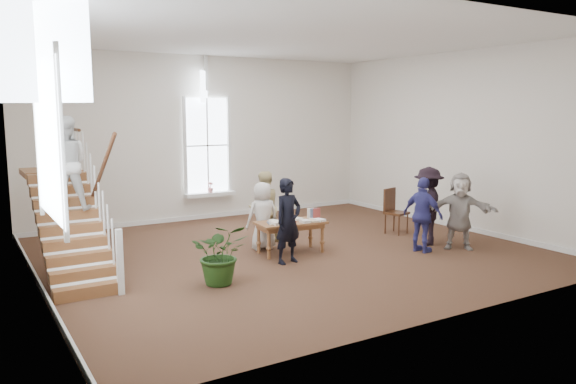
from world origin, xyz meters
TOP-DOWN VIEW (x-y plane):
  - ground at (0.00, 0.00)m, footprint 10.00×10.00m
  - room_shell at (-0.00, 4.39)m, footprint 10.49×10.00m
  - staircase at (-4.34, 0.75)m, footprint 1.10×4.10m
  - library_table at (-0.04, -0.07)m, footprint 1.51×0.84m
  - police_officer at (-0.49, -0.71)m, footprint 0.69×0.52m
  - elderly_woman at (-0.39, 0.54)m, footprint 0.76×0.52m
  - person_yellow at (-0.09, 1.04)m, footprint 0.91×0.76m
  - woman_cluster_a at (2.42, -1.46)m, footprint 0.59×1.01m
  - woman_cluster_b at (3.02, -1.01)m, footprint 1.23×1.30m
  - woman_cluster_c at (3.32, -1.66)m, footprint 1.47×1.44m
  - floor_plant at (-2.20, -1.29)m, footprint 1.24×1.17m
  - side_chair at (3.17, 0.31)m, footprint 0.59×0.59m

SIDE VIEW (x-z plane):
  - ground at x=0.00m, z-range 0.00..0.00m
  - room_shell at x=0.00m, z-range -4.60..5.40m
  - floor_plant at x=-2.20m, z-range 0.00..1.09m
  - library_table at x=-0.04m, z-range 0.23..0.97m
  - side_chair at x=3.17m, z-range 0.07..1.18m
  - elderly_woman at x=-0.39m, z-range 0.00..1.48m
  - woman_cluster_a at x=2.42m, z-range 0.00..1.61m
  - person_yellow at x=-0.09m, z-range 0.00..1.65m
  - woman_cluster_c at x=3.32m, z-range 0.00..1.68m
  - police_officer at x=-0.49m, z-range 0.00..1.70m
  - woman_cluster_b at x=3.02m, z-range 0.00..1.77m
  - staircase at x=-4.34m, z-range 0.16..3.08m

